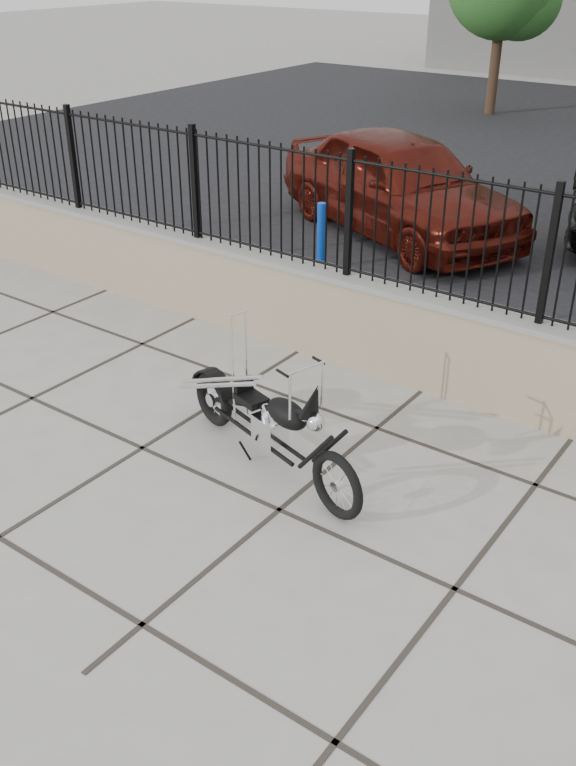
{
  "coord_description": "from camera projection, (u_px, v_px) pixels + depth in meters",
  "views": [
    {
      "loc": [
        3.04,
        -4.07,
        3.9
      ],
      "look_at": [
        -0.47,
        0.76,
        0.65
      ],
      "focal_mm": 38.0,
      "sensor_mm": 36.0,
      "label": 1
    }
  ],
  "objects": [
    {
      "name": "iron_fence",
      "position": [
        442.0,
        236.0,
        7.36
      ],
      "size": [
        14.0,
        0.08,
        1.2
      ],
      "primitive_type": "cube",
      "color": "black",
      "rests_on": "retaining_wall"
    },
    {
      "name": "retaining_wall",
      "position": [
        432.0,
        343.0,
        7.88
      ],
      "size": [
        14.0,
        0.36,
        0.96
      ],
      "primitive_type": "cube",
      "color": "gray",
      "rests_on": "ground_plane"
    },
    {
      "name": "chopper_motorcycle",
      "position": [
        266.0,
        397.0,
        6.6
      ],
      "size": [
        2.17,
        0.98,
        1.29
      ],
      "primitive_type": null,
      "rotation": [
        0.0,
        0.0,
        -0.29
      ],
      "color": "black",
      "rests_on": "ground_plane"
    },
    {
      "name": "bollard_a",
      "position": [
        321.0,
        237.0,
        10.8
      ],
      "size": [
        0.14,
        0.14,
        0.91
      ],
      "primitive_type": "cylinder",
      "rotation": [
        0.0,
        0.0,
        0.43
      ],
      "color": "blue",
      "rests_on": "ground_plane"
    },
    {
      "name": "car_red",
      "position": [
        400.0,
        184.0,
        12.0
      ],
      "size": [
        4.8,
        3.47,
        1.52
      ],
      "primitive_type": "imported",
      "rotation": [
        0.0,
        0.0,
        1.15
      ],
      "color": "#4F120B",
      "rests_on": "parking_lot"
    },
    {
      "name": "ground_plane",
      "position": [
        279.0,
        510.0,
        6.33
      ],
      "size": [
        90.0,
        90.0,
        0.0
      ],
      "primitive_type": "plane",
      "color": "#99968E",
      "rests_on": "ground"
    }
  ]
}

